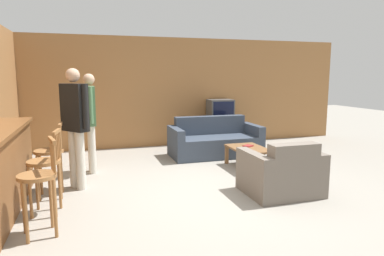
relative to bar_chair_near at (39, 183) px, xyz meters
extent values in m
plane|color=gray|center=(2.33, 0.69, -0.58)|extent=(24.00, 24.00, 0.00)
cube|color=#9E6B3D|center=(2.33, 4.31, 0.72)|extent=(9.40, 0.08, 2.60)
cylinder|color=#996638|center=(-0.01, 0.00, 0.08)|extent=(0.48, 0.48, 0.04)
cylinder|color=#996638|center=(-0.18, 0.10, -0.26)|extent=(0.04, 0.04, 0.64)
cylinder|color=#996638|center=(-0.12, -0.17, -0.26)|extent=(0.04, 0.04, 0.64)
cylinder|color=#996638|center=(0.09, 0.16, -0.26)|extent=(0.04, 0.04, 0.64)
cylinder|color=#996638|center=(0.15, -0.11, -0.26)|extent=(0.04, 0.04, 0.64)
cylinder|color=#996638|center=(0.12, 0.15, 0.27)|extent=(0.02, 0.02, 0.33)
cylinder|color=#996638|center=(0.14, 0.07, 0.27)|extent=(0.02, 0.02, 0.33)
cylinder|color=#996638|center=(0.16, 0.00, 0.27)|extent=(0.02, 0.02, 0.33)
cylinder|color=#996638|center=(0.18, -0.08, 0.27)|extent=(0.02, 0.02, 0.33)
cube|color=#996638|center=(0.15, 0.04, 0.45)|extent=(0.11, 0.34, 0.04)
cylinder|color=#996638|center=(-0.01, 0.62, 0.08)|extent=(0.45, 0.45, 0.04)
cylinder|color=#996638|center=(-0.13, 0.77, -0.26)|extent=(0.04, 0.04, 0.64)
cylinder|color=#996638|center=(-0.17, 0.50, -0.26)|extent=(0.04, 0.04, 0.64)
cylinder|color=#996638|center=(0.14, 0.74, -0.26)|extent=(0.04, 0.04, 0.64)
cylinder|color=#996638|center=(0.10, 0.46, -0.26)|extent=(0.04, 0.04, 0.64)
cylinder|color=#996638|center=(0.17, 0.71, 0.27)|extent=(0.02, 0.02, 0.33)
cylinder|color=#996638|center=(0.16, 0.63, 0.27)|extent=(0.02, 0.02, 0.33)
cylinder|color=#996638|center=(0.15, 0.56, 0.27)|extent=(0.02, 0.02, 0.33)
cylinder|color=#996638|center=(0.14, 0.48, 0.27)|extent=(0.02, 0.02, 0.33)
cube|color=#996638|center=(0.15, 0.59, 0.45)|extent=(0.08, 0.34, 0.04)
cylinder|color=#996638|center=(-0.01, 1.24, 0.08)|extent=(0.40, 0.40, 0.04)
cylinder|color=#996638|center=(-0.15, 1.37, -0.26)|extent=(0.04, 0.04, 0.64)
cylinder|color=#996638|center=(-0.15, 1.10, -0.26)|extent=(0.04, 0.04, 0.64)
cylinder|color=#996638|center=(0.12, 1.38, -0.26)|extent=(0.04, 0.04, 0.64)
cylinder|color=#996638|center=(0.13, 1.10, -0.26)|extent=(0.04, 0.04, 0.64)
cylinder|color=#996638|center=(0.15, 1.36, 0.27)|extent=(0.02, 0.02, 0.33)
cylinder|color=#996638|center=(0.15, 1.28, 0.27)|extent=(0.02, 0.02, 0.33)
cylinder|color=#996638|center=(0.15, 1.20, 0.27)|extent=(0.02, 0.02, 0.33)
cylinder|color=#996638|center=(0.15, 1.12, 0.27)|extent=(0.02, 0.02, 0.33)
cube|color=#996638|center=(0.15, 1.24, 0.45)|extent=(0.04, 0.34, 0.04)
cube|color=#384251|center=(3.12, 2.90, -0.37)|extent=(1.59, 0.91, 0.42)
cube|color=#384251|center=(3.12, 3.25, 0.04)|extent=(1.59, 0.22, 0.39)
cube|color=#384251|center=(2.24, 2.90, -0.26)|extent=(0.16, 0.91, 0.64)
cube|color=#384251|center=(3.99, 2.90, -0.26)|extent=(0.16, 0.91, 0.64)
cube|color=#70665B|center=(3.18, 0.42, -0.37)|extent=(0.70, 0.86, 0.42)
cube|color=#70665B|center=(3.18, 0.10, 0.03)|extent=(0.70, 0.22, 0.37)
cube|color=#70665B|center=(3.61, 0.42, -0.26)|extent=(0.16, 0.86, 0.63)
cube|color=#70665B|center=(2.74, 0.42, -0.26)|extent=(0.16, 0.86, 0.63)
cube|color=brown|center=(3.35, 1.81, -0.21)|extent=(0.60, 0.89, 0.04)
cube|color=brown|center=(3.09, 1.40, -0.40)|extent=(0.06, 0.06, 0.35)
cube|color=brown|center=(3.62, 1.40, -0.40)|extent=(0.06, 0.06, 0.35)
cube|color=brown|center=(3.09, 2.22, -0.40)|extent=(0.06, 0.06, 0.35)
cube|color=brown|center=(3.62, 2.22, -0.40)|extent=(0.06, 0.06, 0.35)
cube|color=black|center=(3.67, 4.01, -0.29)|extent=(1.20, 0.45, 0.57)
cube|color=#4C4C4C|center=(3.67, 4.01, 0.27)|extent=(0.60, 0.43, 0.55)
cube|color=black|center=(3.67, 3.79, 0.27)|extent=(0.53, 0.01, 0.48)
cube|color=maroon|center=(3.39, 1.90, -0.18)|extent=(0.22, 0.21, 0.02)
cylinder|color=silver|center=(0.57, 2.43, -0.15)|extent=(0.13, 0.13, 0.85)
cylinder|color=silver|center=(0.57, 2.28, -0.15)|extent=(0.13, 0.13, 0.85)
cube|color=#4C754C|center=(0.57, 2.35, 0.61)|extent=(0.18, 0.42, 0.67)
cylinder|color=#4C754C|center=(0.57, 2.59, 0.64)|extent=(0.08, 0.08, 0.62)
cylinder|color=#4C754C|center=(0.58, 2.12, 0.64)|extent=(0.08, 0.08, 0.62)
sphere|color=tan|center=(0.57, 2.35, 1.06)|extent=(0.20, 0.20, 0.20)
cylinder|color=silver|center=(0.30, 1.58, -0.14)|extent=(0.14, 0.14, 0.89)
cylinder|color=silver|center=(0.39, 1.45, -0.14)|extent=(0.14, 0.14, 0.89)
cube|color=black|center=(0.34, 1.52, 0.66)|extent=(0.42, 0.46, 0.70)
cylinder|color=black|center=(0.19, 1.70, 0.69)|extent=(0.09, 0.09, 0.65)
cylinder|color=black|center=(0.50, 1.33, 0.69)|extent=(0.09, 0.09, 0.65)
sphere|color=tan|center=(0.34, 1.52, 1.13)|extent=(0.20, 0.20, 0.20)
camera|label=1|loc=(0.52, -3.81, 1.13)|focal=32.00mm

